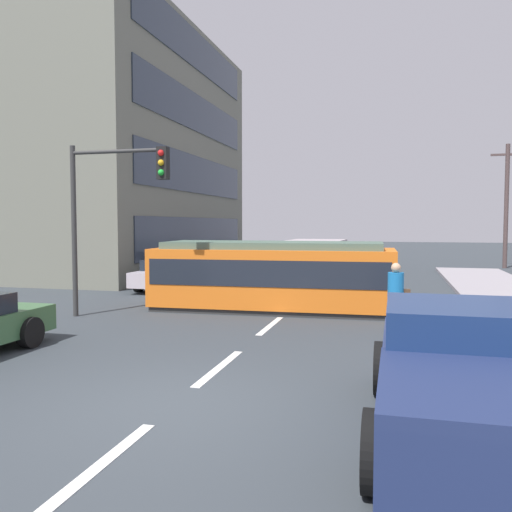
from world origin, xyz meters
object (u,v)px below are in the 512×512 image
pickup_truck_parked (469,374)px  parked_sedan_furthest (249,256)px  streetcar_tram (273,275)px  utility_pole_far (506,203)px  parked_sedan_far (227,262)px  city_bus (311,258)px  pedestrian_crossing (396,294)px  parked_sedan_mid (174,273)px  traffic_light_mast (112,196)px

pickup_truck_parked → parked_sedan_furthest: bearing=111.1°
pickup_truck_parked → parked_sedan_furthest: size_ratio=1.12×
streetcar_tram → parked_sedan_furthest: size_ratio=1.60×
parked_sedan_furthest → utility_pole_far: (14.67, 2.15, 3.09)m
parked_sedan_far → city_bus: bearing=-21.1°
pedestrian_crossing → utility_pole_far: size_ratio=0.24×
utility_pole_far → city_bus: bearing=-135.2°
parked_sedan_mid → parked_sedan_furthest: same height
city_bus → parked_sedan_furthest: city_bus is taller
city_bus → utility_pole_far: (9.73, 9.65, 2.68)m
pedestrian_crossing → traffic_light_mast: 7.78m
parked_sedan_mid → parked_sedan_furthest: bearing=90.7°
pickup_truck_parked → traffic_light_mast: size_ratio=1.07×
city_bus → parked_sedan_far: city_bus is taller
parked_sedan_far → parked_sedan_furthest: size_ratio=0.92×
pedestrian_crossing → parked_sedan_far: (-8.14, 12.68, -0.32)m
pedestrian_crossing → parked_sedan_far: size_ratio=0.40×
city_bus → utility_pole_far: size_ratio=0.84×
pedestrian_crossing → streetcar_tram: bearing=141.2°
streetcar_tram → traffic_light_mast: traffic_light_mast is taller
pickup_truck_parked → traffic_light_mast: (-8.23, 6.24, 2.51)m
parked_sedan_mid → traffic_light_mast: (1.02, -6.46, 2.68)m
parked_sedan_mid → traffic_light_mast: 7.07m
pedestrian_crossing → parked_sedan_far: bearing=122.7°
city_bus → pickup_truck_parked: city_bus is taller
traffic_light_mast → utility_pole_far: (13.51, 20.24, 0.42)m
city_bus → parked_sedan_far: (-4.51, 1.74, -0.41)m
parked_sedan_mid → parked_sedan_furthest: size_ratio=1.01×
parked_sedan_far → utility_pole_far: bearing=29.1°
pickup_truck_parked → utility_pole_far: (5.28, 26.48, 2.92)m
streetcar_tram → parked_sedan_mid: 6.31m
pickup_truck_parked → parked_sedan_mid: (-9.25, 12.70, -0.17)m
utility_pole_far → parked_sedan_mid: bearing=-136.5°
pedestrian_crossing → pickup_truck_parked: bearing=-82.0°
streetcar_tram → traffic_light_mast: (-3.87, -2.50, 2.26)m
parked_sedan_mid → utility_pole_far: 20.26m
pedestrian_crossing → pickup_truck_parked: size_ratio=0.33×
pedestrian_crossing → parked_sedan_mid: pedestrian_crossing is taller
streetcar_tram → pickup_truck_parked: (4.36, -8.74, -0.25)m
parked_sedan_mid → parked_sedan_far: (0.29, 5.87, 0.00)m
parked_sedan_furthest → pickup_truck_parked: bearing=-68.9°
pedestrian_crossing → parked_sedan_furthest: (-8.57, 18.44, -0.32)m
parked_sedan_far → utility_pole_far: (14.24, 7.91, 3.10)m
parked_sedan_furthest → traffic_light_mast: 18.32m
streetcar_tram → parked_sedan_far: streetcar_tram is taller
parked_sedan_furthest → utility_pole_far: utility_pole_far is taller
traffic_light_mast → utility_pole_far: bearing=56.3°
parked_sedan_far → parked_sedan_furthest: same height
streetcar_tram → traffic_light_mast: bearing=-147.1°
parked_sedan_furthest → utility_pole_far: 15.15m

